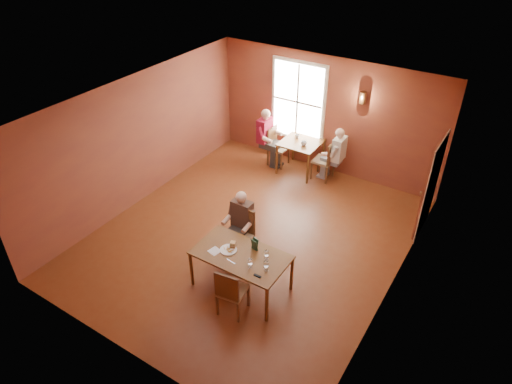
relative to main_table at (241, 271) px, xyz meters
The scene contains 29 objects.
ground 1.52m from the main_table, 115.97° to the left, with size 6.00×7.00×0.01m, color brown.
wall_back 4.98m from the main_table, 97.59° to the left, with size 6.00×0.04×3.00m, color brown.
wall_front 2.53m from the main_table, 106.39° to the right, with size 6.00×0.04×3.00m, color brown.
wall_left 4.03m from the main_table, 160.10° to the left, with size 0.04×7.00×3.00m, color brown.
wall_right 2.92m from the main_table, 29.21° to the left, with size 0.04×7.00×3.00m, color brown.
ceiling 2.99m from the main_table, 115.97° to the left, with size 6.00×7.00×0.04m, color white.
window 5.15m from the main_table, 106.83° to the left, with size 1.36×0.10×1.96m, color white.
door 4.34m from the main_table, 57.58° to the left, with size 0.12×1.04×2.10m, color maroon.
wall_sconce 5.06m from the main_table, 86.87° to the left, with size 0.16×0.16×0.28m, color brown.
main_table is the anchor object (origin of this frame).
chair_diner_main 0.83m from the main_table, 127.57° to the left, with size 0.48×0.48×1.09m, color #3C2314, non-canonical shape.
diner_main 0.84m from the main_table, 128.88° to the left, with size 0.54×0.54×1.36m, color #36211B, non-canonical shape.
chair_empty 0.60m from the main_table, 70.49° to the right, with size 0.44×0.44×1.01m, color #532C19, non-canonical shape.
plate_food 0.49m from the main_table, behind, with size 0.31×0.31×0.04m, color silver.
sandwich 0.51m from the main_table, 162.42° to the left, with size 0.09×0.09×0.12m, color tan.
goblet_a 0.69m from the main_table, 16.83° to the left, with size 0.08×0.08×0.20m, color white, non-canonical shape.
goblet_b 0.78m from the main_table, 10.14° to the right, with size 0.08×0.08×0.20m, color white, non-canonical shape.
goblet_c 0.63m from the main_table, 30.81° to the right, with size 0.08×0.08×0.20m, color silver, non-canonical shape.
menu_stand 0.59m from the main_table, 61.22° to the left, with size 0.14×0.07×0.23m, color #1E3B23.
knife 0.47m from the main_table, 98.96° to the right, with size 0.20×0.02×0.00m, color silver.
napkin 0.63m from the main_table, 157.44° to the right, with size 0.20×0.20×0.01m, color white.
sunglasses 0.75m from the main_table, 29.51° to the right, with size 0.14×0.04×0.02m, color black.
second_table 4.46m from the main_table, 103.80° to the left, with size 0.97×0.97×0.86m, color brown, non-canonical shape.
chair_diner_white 4.35m from the main_table, 95.47° to the left, with size 0.47×0.47×1.06m, color #4D2815, non-canonical shape.
diner_white 4.36m from the main_table, 95.07° to the left, with size 0.55×0.55×1.39m, color silver, non-canonical shape.
chair_diner_maroon 4.66m from the main_table, 111.59° to the left, with size 0.46×0.46×1.03m, color #542610, non-canonical shape.
diner_maroon 4.68m from the main_table, 111.93° to the left, with size 0.60×0.60×1.49m, color maroon, non-canonical shape.
cup_a 4.32m from the main_table, 102.34° to the left, with size 0.14×0.14×0.11m, color beige.
cup_b 4.66m from the main_table, 105.64° to the left, with size 0.11×0.11×0.10m, color white.
Camera 1 is at (4.16, -6.36, 6.23)m, focal length 32.00 mm.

